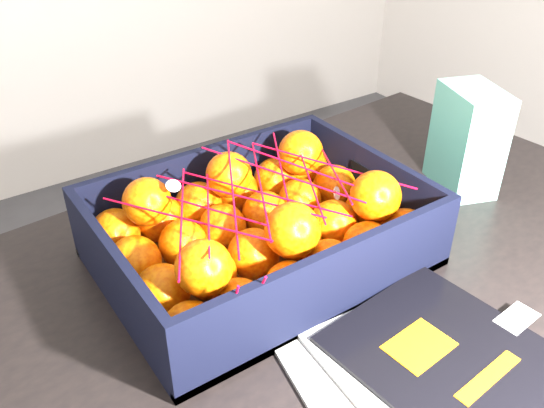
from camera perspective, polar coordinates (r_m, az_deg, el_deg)
table at (r=0.86m, az=6.02°, el=-12.53°), size 1.26×0.89×0.75m
magazine_stack at (r=0.68m, az=16.55°, el=-16.74°), size 0.34×0.31×0.02m
produce_crate at (r=0.81m, az=-1.20°, el=-3.61°), size 0.43×0.32×0.11m
clementine_heap at (r=0.80m, az=-1.08°, el=-2.22°), size 0.41×0.30×0.13m
mesh_net at (r=0.75m, az=-1.26°, el=0.96°), size 0.35×0.28×0.10m
retail_carton at (r=1.01m, az=18.82°, el=6.05°), size 0.12×0.14×0.18m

